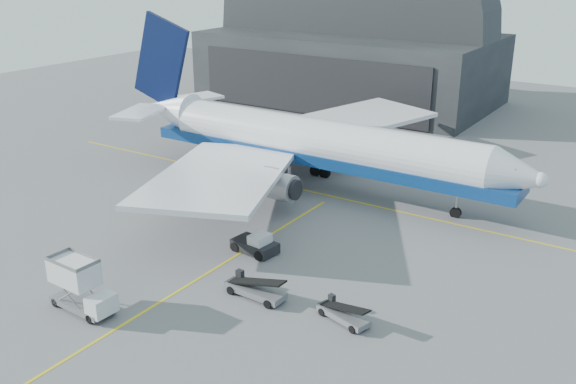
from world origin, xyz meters
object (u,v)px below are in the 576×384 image
Objects in this scene: catering_truck at (80,286)px; pushback_tug at (256,245)px; belt_loader_b at (343,314)px; belt_loader_a at (255,289)px; airliner at (305,141)px.

pushback_tug is (5.23, 15.22, -1.26)m from catering_truck.
belt_loader_b is at bearing -19.27° from pushback_tug.
belt_loader_a is at bearing -48.35° from pushback_tug.
catering_truck is 1.07× the size of belt_loader_a.
pushback_tug is 13.38m from belt_loader_b.
belt_loader_b is (17.30, 9.43, -1.45)m from catering_truck.
airliner is at bearing 93.42° from catering_truck.
pushback_tug is at bearing 73.49° from catering_truck.
pushback_tug is 7.95m from belt_loader_a.
catering_truck is at bearing -135.90° from belt_loader_b.
airliner is at bearing 114.36° from pushback_tug.
airliner is 26.78m from belt_loader_a.
airliner reaches higher than belt_loader_a.
catering_truck reaches higher than belt_loader_a.
catering_truck is at bearing -102.64° from pushback_tug.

